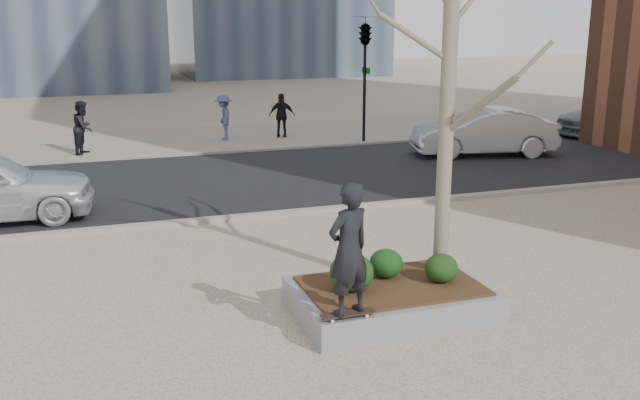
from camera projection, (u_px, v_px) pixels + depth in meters
name	position (u px, v px, depth m)	size (l,w,h in m)	color
ground	(331.00, 322.00, 10.92)	(120.00, 120.00, 0.00)	tan
street	(212.00, 181.00, 20.08)	(60.00, 8.00, 0.02)	black
far_sidewalk	(177.00, 141.00, 26.49)	(60.00, 6.00, 0.02)	gray
planter	(391.00, 300.00, 11.18)	(3.00, 2.00, 0.45)	gray
planter_mulch	(392.00, 286.00, 11.12)	(2.70, 1.70, 0.04)	#382314
sycamore_tree	(449.00, 67.00, 10.86)	(2.80, 2.80, 6.60)	gray
shrub_left	(352.00, 272.00, 10.81)	(0.68, 0.68, 0.58)	#113410
shrub_middle	(386.00, 263.00, 11.37)	(0.54, 0.54, 0.46)	black
shrub_right	(441.00, 268.00, 11.18)	(0.53, 0.53, 0.45)	#103412
skateboard	(348.00, 315.00, 9.97)	(0.78, 0.20, 0.07)	black
skateboarder	(349.00, 249.00, 9.73)	(0.69, 0.45, 1.88)	black
car_silver	(484.00, 132.00, 23.56)	(1.63, 4.68, 1.54)	#A2A6AB
car_third	(613.00, 116.00, 27.70)	(2.01, 4.94, 1.43)	slate
pedestrian_a	(83.00, 127.00, 23.73)	(0.86, 0.67, 1.77)	black
pedestrian_b	(224.00, 117.00, 26.39)	(1.08, 0.62, 1.68)	#435079
pedestrian_c	(282.00, 115.00, 26.98)	(0.97, 0.40, 1.66)	black
traffic_light_far	(365.00, 80.00, 25.75)	(0.60, 2.48, 4.50)	black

